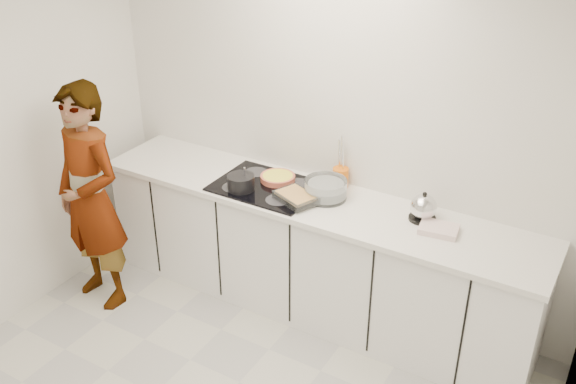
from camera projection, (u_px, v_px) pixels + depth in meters
The scene contains 13 objects.
wall_back at pixel (335, 130), 4.43m from camera, with size 3.60×0.00×2.60m, color white.
wall_right at pixel (569, 362), 2.43m from camera, with size 0.02×3.20×2.60m.
base_cabinets at pixel (310, 256), 4.60m from camera, with size 3.20×0.58×0.87m, color white.
countertop at pixel (311, 201), 4.38m from camera, with size 3.24×0.64×0.04m, color white.
hob at pixel (267, 186), 4.51m from camera, with size 0.72×0.54×0.01m, color black.
tart_dish at pixel (278, 178), 4.57m from camera, with size 0.26×0.26×0.04m.
saucepan at pixel (241, 182), 4.44m from camera, with size 0.24×0.24×0.18m.
baking_dish at pixel (296, 197), 4.30m from camera, with size 0.33×0.29×0.05m.
mixing_bowl at pixel (326, 190), 4.35m from camera, with size 0.35×0.35×0.13m.
tea_towel at pixel (439, 229), 3.98m from camera, with size 0.24×0.17×0.04m, color white.
kettle at pixel (423, 208), 4.08m from camera, with size 0.23×0.23×0.20m.
utensil_crock at pixel (340, 177), 4.50m from camera, with size 0.11×0.11×0.14m, color orange.
cook at pixel (91, 199), 4.51m from camera, with size 0.61×0.40×1.69m, color white.
Camera 1 is at (1.82, -2.10, 3.01)m, focal length 40.00 mm.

